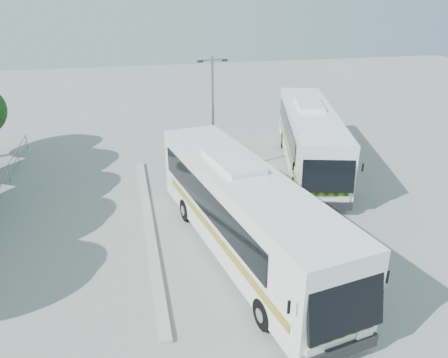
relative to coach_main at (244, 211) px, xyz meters
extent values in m
plane|color=gray|center=(-1.46, 1.50, -2.07)|extent=(100.00, 100.00, 0.00)
cube|color=#B2B2AD|center=(-3.76, 3.50, -1.99)|extent=(0.40, 16.00, 0.15)
cylinder|color=gray|center=(-11.46, 15.50, -1.57)|extent=(0.06, 0.06, 1.00)
cube|color=white|center=(0.00, 0.03, 0.01)|extent=(5.10, 13.61, 3.39)
cube|color=black|center=(1.18, -6.56, 0.43)|extent=(2.60, 0.95, 2.16)
cube|color=black|center=(-1.51, 0.44, 0.43)|extent=(1.95, 10.50, 1.22)
cube|color=black|center=(1.27, 0.94, 0.43)|extent=(1.95, 10.50, 1.22)
cube|color=#0A4C15|center=(-1.34, -0.55, -0.63)|extent=(2.08, 11.37, 0.31)
cylinder|color=black|center=(-0.47, -4.45, -1.51)|extent=(0.53, 1.15, 1.11)
cylinder|color=black|center=(2.00, -4.01, -1.51)|extent=(0.53, 1.15, 1.11)
cylinder|color=black|center=(-1.91, 3.53, -1.51)|extent=(0.53, 1.15, 1.11)
cylinder|color=black|center=(0.56, 3.97, -1.51)|extent=(0.53, 1.15, 1.11)
cube|color=white|center=(6.65, 8.71, -0.02)|extent=(6.16, 13.37, 3.33)
cube|color=black|center=(4.88, 2.36, 0.39)|extent=(2.56, 1.16, 2.12)
cube|color=black|center=(5.49, 9.71, 0.39)|extent=(2.88, 10.12, 1.20)
cube|color=black|center=(8.17, 8.97, 0.39)|extent=(2.88, 10.12, 1.20)
cube|color=#17620E|center=(5.22, 8.77, -0.65)|extent=(3.09, 10.96, 0.31)
cylinder|color=black|center=(4.32, 4.94, -1.52)|extent=(0.61, 1.14, 1.09)
cylinder|color=black|center=(6.70, 4.27, -1.52)|extent=(0.61, 1.14, 1.09)
cylinder|color=black|center=(6.46, 12.62, -1.52)|extent=(0.61, 1.14, 1.09)
cylinder|color=black|center=(8.84, 11.96, -1.52)|extent=(0.61, 1.14, 1.09)
cylinder|color=gray|center=(0.54, 8.82, 1.46)|extent=(0.15, 0.15, 7.07)
cylinder|color=gray|center=(0.54, 8.82, 4.82)|extent=(1.41, 0.19, 0.07)
cube|color=black|center=(-0.16, 8.76, 4.78)|extent=(0.32, 0.18, 0.11)
cube|color=black|center=(1.25, 8.88, 4.78)|extent=(0.32, 0.18, 0.11)
camera|label=1|loc=(-4.36, -15.37, 8.45)|focal=35.00mm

